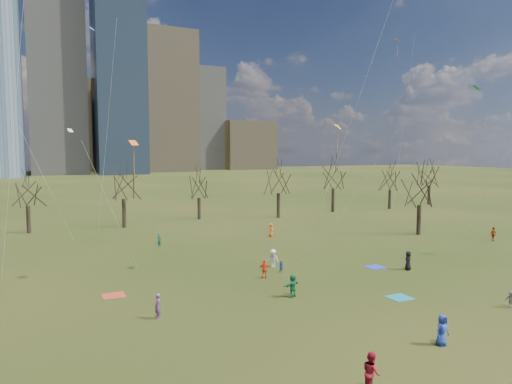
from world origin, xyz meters
name	(u,v)px	position (x,y,z in m)	size (l,w,h in m)	color
ground	(332,309)	(0.00, 0.00, 0.00)	(500.00, 500.00, 0.00)	black
downtown_skyline	(69,91)	(-2.43, 210.64, 39.01)	(212.50, 78.00, 118.00)	slate
bare_tree_row	(177,184)	(-0.09, 37.22, 6.12)	(113.04, 29.80, 9.50)	black
blanket_teal	(400,298)	(5.77, -0.22, 0.01)	(1.60, 1.50, 0.03)	#17778A
blanket_navy	(375,267)	(10.05, 7.47, 0.01)	(1.60, 1.50, 0.03)	#292EC1
blanket_crimson	(114,295)	(-12.99, 9.36, 0.01)	(1.60, 1.50, 0.03)	#BD3725
person_0	(442,330)	(1.99, -7.48, 0.87)	(0.85, 0.55, 1.74)	#233C99
person_2	(371,372)	(-4.78, -9.70, 0.93)	(0.90, 0.70, 1.86)	maroon
person_3	(511,299)	(11.13, -5.13, 0.60)	(0.77, 0.44, 1.20)	#5C5D60
person_4	(265,269)	(-0.84, 8.57, 0.81)	(0.95, 0.39, 1.61)	#FC3F1C
person_5	(293,285)	(-1.18, 3.35, 0.86)	(1.59, 0.51, 1.72)	#1A7642
person_6	(408,261)	(12.03, 5.42, 0.86)	(0.84, 0.55, 1.72)	black
person_7	(157,306)	(-11.18, 3.26, 0.82)	(0.60, 0.39, 1.65)	#7C458B
person_8	(281,267)	(1.33, 9.61, 0.52)	(0.50, 0.39, 1.03)	#2545A2
person_9	(273,258)	(1.59, 11.66, 0.83)	(1.07, 0.61, 1.65)	silver
person_10	(493,234)	(30.87, 11.04, 0.85)	(0.99, 0.41, 1.69)	#A83E18
person_12	(271,230)	(8.29, 24.91, 0.84)	(0.83, 0.54, 1.69)	orange
person_13	(159,240)	(-5.65, 25.34, 0.74)	(0.54, 0.36, 1.49)	#1A785F
kites_airborne	(300,139)	(6.09, 14.52, 11.91)	(56.00, 36.31, 29.39)	orange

